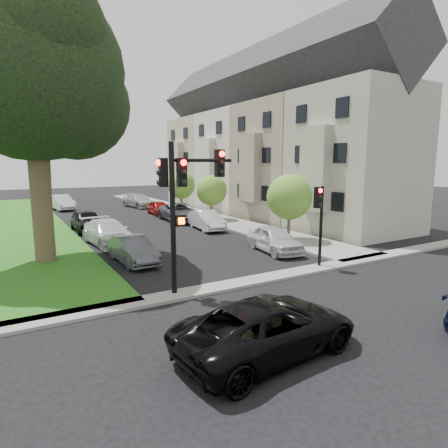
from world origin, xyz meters
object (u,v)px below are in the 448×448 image
traffic_signal_secondary (319,212)px  car_parked_9 (62,202)px  car_parked_0 (274,239)px  car_parked_5 (133,250)px  small_tree_b (211,190)px  traffic_signal_main (183,191)px  car_parked_4 (139,201)px  car_parked_7 (87,220)px  car_parked_6 (108,233)px  car_cross_near (268,327)px  car_parked_1 (206,220)px  eucalyptus (30,70)px  small_tree_a (289,197)px  car_parked_2 (180,212)px  car_parked_3 (159,208)px  small_tree_c (181,185)px

traffic_signal_secondary → car_parked_9: bearing=103.7°
car_parked_0 → car_parked_5: bearing=176.1°
car_parked_0 → traffic_signal_secondary: bearing=-86.0°
car_parked_5 → car_parked_9: size_ratio=0.84×
small_tree_b → car_parked_0: 12.20m
traffic_signal_main → car_parked_5: bearing=94.3°
car_parked_4 → car_parked_7: 14.90m
small_tree_b → car_parked_6: (-9.97, -5.23, -1.85)m
traffic_signal_main → car_parked_4: 29.30m
small_tree_b → car_parked_7: size_ratio=0.85×
car_parked_7 → car_cross_near: bearing=-88.5°
car_parked_1 → traffic_signal_secondary: bearing=-85.7°
eucalyptus → car_parked_5: size_ratio=3.33×
small_tree_a → car_parked_0: size_ratio=1.00×
car_cross_near → car_parked_0: 11.39m
small_tree_b → car_parked_7: small_tree_b is taller
car_parked_0 → car_parked_7: car_parked_7 is taller
car_cross_near → car_parked_2: size_ratio=0.94×
car_cross_near → car_parked_5: (-0.34, 10.54, -0.05)m
small_tree_a → car_parked_2: size_ratio=0.78×
car_cross_near → car_parked_7: bearing=-3.5°
car_cross_near → car_parked_6: bearing=-3.8°
small_tree_b → car_cross_near: size_ratio=0.76×
car_cross_near → car_parked_1: car_cross_near is taller
car_parked_1 → car_parked_7: (-7.79, 3.79, 0.08)m
car_parked_4 → car_parked_6: bearing=-123.1°
small_tree_a → car_parked_2: 11.68m
traffic_signal_main → car_parked_2: size_ratio=1.04×
traffic_signal_secondary → car_parked_9: size_ratio=0.81×
car_parked_3 → traffic_signal_main: bearing=-106.3°
small_tree_c → traffic_signal_main: size_ratio=0.74×
car_parked_0 → car_parked_5: size_ratio=1.06×
car_parked_0 → car_parked_7: size_ratio=0.92×
small_tree_a → car_parked_7: small_tree_a is taller
traffic_signal_secondary → car_cross_near: 8.85m
car_parked_2 → small_tree_a: bearing=-74.6°
traffic_signal_main → car_parked_6: traffic_signal_main is taller
traffic_signal_main → car_parked_2: 18.30m
small_tree_a → traffic_signal_secondary: 6.02m
traffic_signal_main → small_tree_c: bearing=66.2°
car_parked_9 → traffic_signal_secondary: bearing=-85.7°
small_tree_c → car_parked_5: 19.26m
car_parked_3 → car_parked_6: 13.40m
eucalyptus → car_parked_3: bearing=50.9°
car_parked_5 → car_parked_6: size_ratio=0.78×
traffic_signal_main → car_parked_0: bearing=26.9°
car_cross_near → car_parked_5: size_ratio=1.28×
traffic_signal_main → car_parked_6: size_ratio=1.10×
small_tree_a → car_parked_1: (-2.40, 6.47, -2.11)m
car_parked_1 → car_parked_9: size_ratio=0.90×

